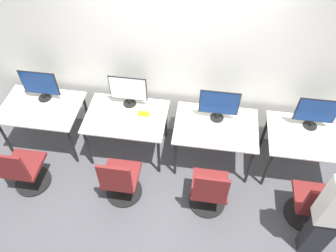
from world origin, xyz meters
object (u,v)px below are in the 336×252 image
(mouse_left, at_px, (145,123))
(office_chair_right, at_px, (209,192))
(monitor_left, at_px, (128,90))
(mouse_far_left, at_px, (56,114))
(monitor_far_right, at_px, (316,112))
(keyboard_far_right, at_px, (314,146))
(office_chair_left, at_px, (121,181))
(keyboard_far_left, at_px, (36,114))
(monitor_right, at_px, (219,105))
(keyboard_left, at_px, (124,123))
(mouse_right, at_px, (237,138))
(person_far_right, at_px, (335,213))
(office_chair_far_right, at_px, (312,205))
(keyboard_right, at_px, (216,135))
(office_chair_far_left, at_px, (24,171))
(monitor_far_left, at_px, (40,85))

(mouse_left, xyz_separation_m, office_chair_right, (0.91, -0.66, -0.38))
(monitor_left, bearing_deg, mouse_far_left, -159.15)
(monitor_far_right, relative_size, keyboard_far_right, 1.21)
(mouse_far_left, bearing_deg, office_chair_left, -33.62)
(office_chair_left, bearing_deg, keyboard_far_left, 153.54)
(office_chair_left, relative_size, monitor_right, 1.73)
(monitor_far_right, distance_m, keyboard_far_right, 0.42)
(office_chair_left, bearing_deg, mouse_far_left, 146.38)
(keyboard_left, bearing_deg, mouse_right, -2.29)
(monitor_right, bearing_deg, monitor_left, 175.53)
(monitor_far_right, bearing_deg, person_far_right, -89.28)
(mouse_far_left, distance_m, monitor_right, 2.14)
(keyboard_left, distance_m, mouse_right, 1.47)
(keyboard_far_right, height_order, person_far_right, person_far_right)
(mouse_right, xyz_separation_m, office_chair_far_right, (0.94, -0.58, -0.38))
(office_chair_left, relative_size, mouse_right, 9.71)
(mouse_far_left, xyz_separation_m, office_chair_right, (2.10, -0.65, -0.38))
(mouse_left, height_order, monitor_far_right, monitor_far_right)
(keyboard_far_right, bearing_deg, monitor_left, 170.41)
(monitor_left, height_order, keyboard_right, monitor_left)
(keyboard_left, bearing_deg, keyboard_far_left, -179.32)
(monitor_right, relative_size, person_far_right, 0.31)
(keyboard_right, relative_size, monitor_far_right, 0.83)
(mouse_far_left, xyz_separation_m, person_far_right, (3.32, -1.02, 0.14))
(monitor_right, bearing_deg, office_chair_far_right, -36.75)
(office_chair_far_left, distance_m, keyboard_left, 1.42)
(mouse_far_left, relative_size, keyboard_far_right, 0.22)
(office_chair_far_left, bearing_deg, monitor_far_left, 90.09)
(keyboard_left, height_order, office_chair_left, office_chair_left)
(office_chair_left, bearing_deg, office_chair_far_left, -178.80)
(monitor_far_right, bearing_deg, office_chair_far_right, -89.01)
(mouse_far_left, bearing_deg, office_chair_far_left, -111.98)
(mouse_far_left, bearing_deg, monitor_far_left, 134.37)
(office_chair_far_left, bearing_deg, keyboard_left, 29.45)
(keyboard_far_left, height_order, office_chair_right, office_chair_right)
(keyboard_far_left, distance_m, mouse_far_left, 0.28)
(monitor_right, xyz_separation_m, office_chair_right, (-0.01, -0.90, -0.62))
(monitor_right, height_order, mouse_right, monitor_right)
(monitor_far_right, bearing_deg, monitor_far_left, -179.91)
(keyboard_right, distance_m, person_far_right, 1.56)
(office_chair_right, relative_size, office_chair_far_right, 1.00)
(office_chair_left, height_order, keyboard_right, office_chair_left)
(monitor_left, bearing_deg, mouse_left, -50.45)
(keyboard_far_left, bearing_deg, office_chair_far_left, -89.87)
(keyboard_left, height_order, monitor_far_right, monitor_far_right)
(monitor_far_left, height_order, office_chair_far_left, monitor_far_left)
(person_far_right, bearing_deg, keyboard_left, 157.39)
(keyboard_left, xyz_separation_m, person_far_right, (2.41, -1.00, 0.15))
(monitor_left, bearing_deg, monitor_right, -4.47)
(office_chair_right, bearing_deg, keyboard_far_left, 165.42)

